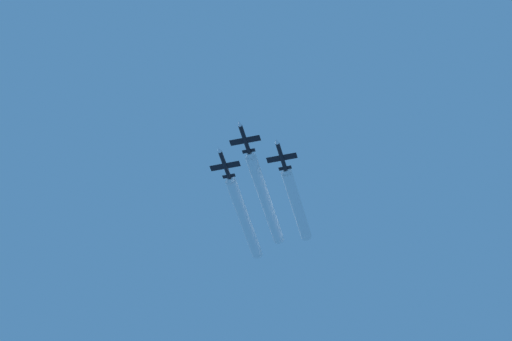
% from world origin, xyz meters
% --- Properties ---
extents(jet_lead, '(9.10, 13.25, 3.19)m').
position_xyz_m(jet_lead, '(0.26, 5.21, 235.77)').
color(jet_lead, black).
extents(jet_left_wingman, '(9.10, 13.25, 3.19)m').
position_xyz_m(jet_left_wingman, '(-8.82, -3.18, 234.72)').
color(jet_left_wingman, black).
extents(jet_right_wingman, '(9.10, 13.25, 3.19)m').
position_xyz_m(jet_right_wingman, '(8.44, -2.84, 235.23)').
color(jet_right_wingman, black).
extents(smoke_trail_lead, '(3.38, 38.97, 3.38)m').
position_xyz_m(smoke_trail_lead, '(0.26, -20.31, 235.73)').
color(smoke_trail_lead, white).
extents(smoke_trail_left_wingman, '(3.38, 30.08, 3.38)m').
position_xyz_m(smoke_trail_left_wingman, '(-8.82, -24.27, 234.69)').
color(smoke_trail_left_wingman, white).
extents(smoke_trail_right_wingman, '(3.38, 35.51, 3.38)m').
position_xyz_m(smoke_trail_right_wingman, '(8.44, -26.63, 235.19)').
color(smoke_trail_right_wingman, white).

